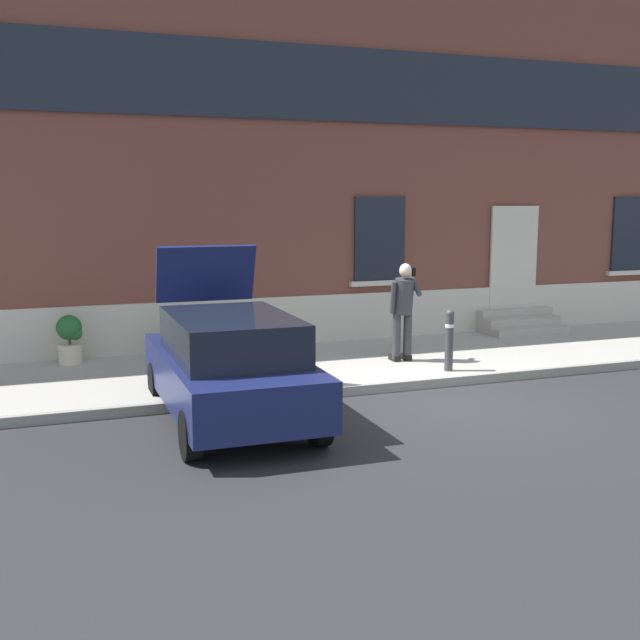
{
  "coord_description": "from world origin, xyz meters",
  "views": [
    {
      "loc": [
        -5.66,
        -9.97,
        3.05
      ],
      "look_at": [
        -1.39,
        1.6,
        1.1
      ],
      "focal_mm": 43.9,
      "sensor_mm": 36.0,
      "label": 1
    }
  ],
  "objects_px": {
    "hatchback_car_navy": "(230,365)",
    "bollard_near_person": "(449,338)",
    "planter_olive": "(182,334)",
    "person_on_phone": "(403,306)",
    "planter_cream": "(70,338)"
  },
  "relations": [
    {
      "from": "hatchback_car_navy",
      "to": "person_on_phone",
      "type": "xyz_separation_m",
      "value": [
        3.67,
        2.16,
        0.35
      ]
    },
    {
      "from": "hatchback_car_navy",
      "to": "planter_cream",
      "type": "distance_m",
      "value": 4.42
    },
    {
      "from": "hatchback_car_navy",
      "to": "planter_cream",
      "type": "xyz_separation_m",
      "value": [
        -1.89,
        3.99,
        -0.19
      ]
    },
    {
      "from": "hatchback_car_navy",
      "to": "planter_olive",
      "type": "height_order",
      "value": "hatchback_car_navy"
    },
    {
      "from": "person_on_phone",
      "to": "planter_olive",
      "type": "bearing_deg",
      "value": 140.24
    },
    {
      "from": "hatchback_car_navy",
      "to": "person_on_phone",
      "type": "distance_m",
      "value": 4.27
    },
    {
      "from": "person_on_phone",
      "to": "planter_olive",
      "type": "xyz_separation_m",
      "value": [
        -3.65,
        1.58,
        -0.55
      ]
    },
    {
      "from": "hatchback_car_navy",
      "to": "planter_cream",
      "type": "relative_size",
      "value": 4.75
    },
    {
      "from": "person_on_phone",
      "to": "planter_cream",
      "type": "relative_size",
      "value": 2.03
    },
    {
      "from": "hatchback_car_navy",
      "to": "person_on_phone",
      "type": "relative_size",
      "value": 2.34
    },
    {
      "from": "hatchback_car_navy",
      "to": "planter_olive",
      "type": "relative_size",
      "value": 4.75
    },
    {
      "from": "person_on_phone",
      "to": "planter_olive",
      "type": "height_order",
      "value": "person_on_phone"
    },
    {
      "from": "person_on_phone",
      "to": "planter_cream",
      "type": "height_order",
      "value": "person_on_phone"
    },
    {
      "from": "hatchback_car_navy",
      "to": "bollard_near_person",
      "type": "relative_size",
      "value": 3.91
    },
    {
      "from": "hatchback_car_navy",
      "to": "bollard_near_person",
      "type": "xyz_separation_m",
      "value": [
        4.05,
        1.18,
        -0.09
      ]
    }
  ]
}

